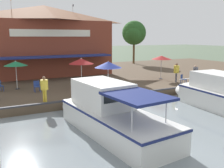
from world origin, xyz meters
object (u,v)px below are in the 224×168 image
at_px(patio_umbrella_mid_patio_left, 81,61).
at_px(person_at_quay_edge, 176,70).
at_px(patio_umbrella_near_quay_edge, 108,65).
at_px(tree_upstream_bank, 28,38).
at_px(tree_behind_restaurant, 134,34).
at_px(patio_umbrella_back_row, 16,64).
at_px(person_near_entrance, 196,71).
at_px(motorboat_outer_channel, 106,112).
at_px(person_mid_patio, 44,86).
at_px(cafe_chair_back_row_seat, 37,86).
at_px(cafe_chair_under_first_umbrella, 183,79).
at_px(waterfront_restaurant, 45,40).
at_px(motorboat_far_downstream, 224,95).
at_px(patio_umbrella_far_corner, 161,58).

distance_m(patio_umbrella_mid_patio_left, person_at_quay_edge, 9.19).
relative_size(patio_umbrella_near_quay_edge, tree_upstream_bank, 0.41).
xyz_separation_m(patio_umbrella_near_quay_edge, tree_behind_restaurant, (-16.91, 12.86, 2.63)).
distance_m(patio_umbrella_back_row, person_at_quay_edge, 14.25).
relative_size(person_near_entrance, motorboat_outer_channel, 0.18).
xyz_separation_m(patio_umbrella_back_row, tree_behind_restaurant, (-12.65, 19.07, 2.65)).
distance_m(person_at_quay_edge, person_mid_patio, 12.82).
height_order(cafe_chair_back_row_seat, person_mid_patio, person_mid_patio).
bearing_deg(motorboat_outer_channel, person_at_quay_edge, 122.41).
relative_size(cafe_chair_back_row_seat, cafe_chair_under_first_umbrella, 1.00).
height_order(patio_umbrella_near_quay_edge, cafe_chair_under_first_umbrella, patio_umbrella_near_quay_edge).
xyz_separation_m(waterfront_restaurant, tree_upstream_bank, (-4.35, -1.19, 0.17)).
relative_size(cafe_chair_under_first_umbrella, person_near_entrance, 0.53).
relative_size(person_near_entrance, tree_upstream_bank, 0.27).
bearing_deg(person_near_entrance, motorboat_far_downstream, -31.18).
relative_size(patio_umbrella_near_quay_edge, patio_umbrella_far_corner, 1.00).
distance_m(person_at_quay_edge, motorboat_far_downstream, 7.30).
bearing_deg(patio_umbrella_near_quay_edge, person_at_quay_edge, 96.51).
height_order(person_mid_patio, motorboat_far_downstream, motorboat_far_downstream).
xyz_separation_m(patio_umbrella_near_quay_edge, cafe_chair_back_row_seat, (-2.51, -4.96, -1.64)).
height_order(patio_umbrella_far_corner, motorboat_outer_channel, patio_umbrella_far_corner).
distance_m(patio_umbrella_near_quay_edge, cafe_chair_back_row_seat, 5.79).
height_order(waterfront_restaurant, patio_umbrella_near_quay_edge, waterfront_restaurant).
xyz_separation_m(patio_umbrella_far_corner, person_at_quay_edge, (2.06, 0.20, -1.03)).
distance_m(patio_umbrella_back_row, patio_umbrella_far_corner, 13.67).
distance_m(patio_umbrella_far_corner, cafe_chair_back_row_seat, 12.48).
relative_size(patio_umbrella_back_row, patio_umbrella_far_corner, 0.97).
relative_size(patio_umbrella_mid_patio_left, patio_umbrella_back_row, 1.09).
xyz_separation_m(patio_umbrella_mid_patio_left, patio_umbrella_back_row, (-2.28, -4.76, -0.18)).
bearing_deg(patio_umbrella_near_quay_edge, motorboat_far_downstream, 42.41).
bearing_deg(person_mid_patio, patio_umbrella_mid_patio_left, 128.73).
bearing_deg(waterfront_restaurant, tree_upstream_bank, -164.72).
bearing_deg(person_mid_patio, tree_upstream_bank, 173.96).
xyz_separation_m(waterfront_restaurant, tree_behind_restaurant, (-4.98, 14.95, 0.85)).
height_order(patio_umbrella_far_corner, person_near_entrance, patio_umbrella_far_corner).
bearing_deg(patio_umbrella_far_corner, cafe_chair_under_first_umbrella, 2.27).
bearing_deg(person_near_entrance, person_at_quay_edge, -108.08).
height_order(waterfront_restaurant, tree_upstream_bank, waterfront_restaurant).
height_order(patio_umbrella_back_row, tree_behind_restaurant, tree_behind_restaurant).
height_order(person_mid_patio, motorboat_outer_channel, motorboat_outer_channel).
xyz_separation_m(cafe_chair_back_row_seat, person_mid_patio, (3.45, -0.14, 0.59)).
distance_m(patio_umbrella_back_row, tree_behind_restaurant, 23.04).
xyz_separation_m(cafe_chair_under_first_umbrella, motorboat_outer_channel, (5.75, -10.55, -0.09)).
bearing_deg(tree_behind_restaurant, person_at_quay_edge, -18.17).
relative_size(patio_umbrella_mid_patio_left, cafe_chair_under_first_umbrella, 2.99).
height_order(patio_umbrella_mid_patio_left, patio_umbrella_near_quay_edge, patio_umbrella_mid_patio_left).
bearing_deg(tree_behind_restaurant, cafe_chair_under_first_umbrella, -17.41).
bearing_deg(tree_behind_restaurant, person_mid_patio, -45.17).
relative_size(patio_umbrella_near_quay_edge, tree_behind_restaurant, 0.36).
xyz_separation_m(cafe_chair_under_first_umbrella, person_mid_patio, (0.82, -12.61, 0.59)).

